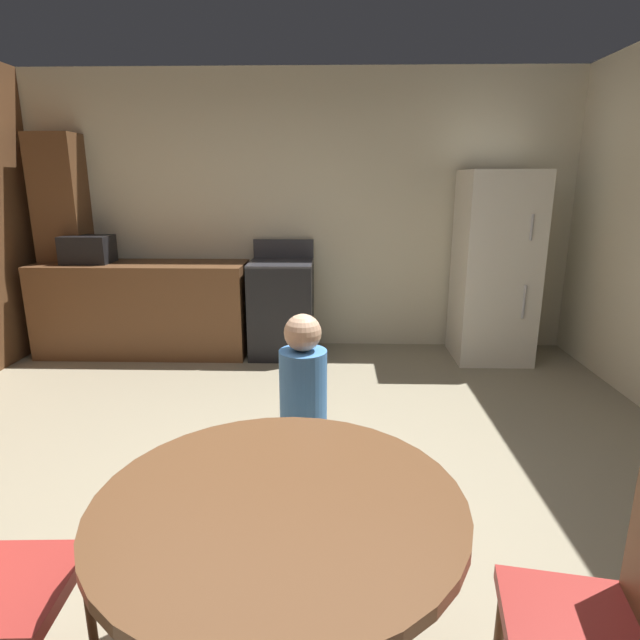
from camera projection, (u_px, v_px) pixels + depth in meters
ground_plane at (264, 528)px, 2.58m from camera, size 14.00×14.00×0.00m
wall_back at (301, 213)px, 5.23m from camera, size 5.66×0.12×2.70m
kitchen_counter at (144, 309)px, 5.12m from camera, size 2.02×0.60×0.90m
pantry_column at (66, 245)px, 5.16m from camera, size 0.44×0.36×2.10m
oven_range at (282, 308)px, 5.08m from camera, size 0.60×0.60×1.10m
refrigerator at (495, 268)px, 4.87m from camera, size 0.68×0.68×1.76m
microwave at (88, 249)px, 4.98m from camera, size 0.44×0.32×0.26m
dining_table at (280, 547)px, 1.57m from camera, size 1.10×1.10×0.76m
chair_east at (607, 620)px, 1.42m from camera, size 0.46×0.46×0.87m
person_child at (303, 420)px, 2.45m from camera, size 0.22×0.22×1.09m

